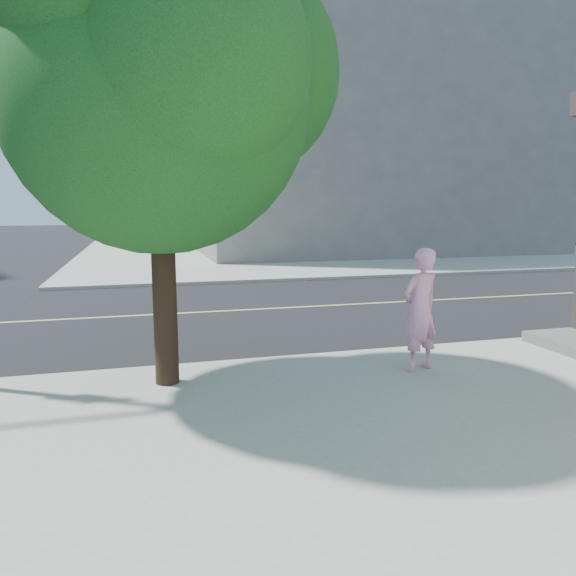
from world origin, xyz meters
name	(u,v)px	position (x,y,z in m)	size (l,w,h in m)	color
ground	(4,385)	(0.00, 0.00, 0.00)	(140.00, 140.00, 0.00)	black
road_ew	(52,320)	(0.00, 4.50, 0.01)	(140.00, 9.00, 0.01)	black
sidewalk_ne	(343,248)	(13.50, 21.50, 0.06)	(29.00, 25.00, 0.12)	#A1A195
filler_ne	(350,126)	(14.00, 22.00, 7.12)	(18.00, 16.00, 14.00)	slate
man_on_phone	(420,310)	(5.77, -1.24, 1.01)	(0.65, 0.43, 1.78)	#FAA1C5
street_tree	(165,65)	(2.31, -0.85, 4.24)	(4.81, 4.37, 6.38)	black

